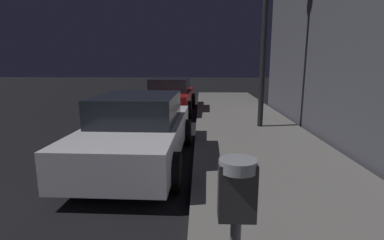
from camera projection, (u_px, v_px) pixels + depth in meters
parking_meter at (236, 225)px, 1.48m from camera, size 0.19×0.19×1.46m
car_white at (139, 130)px, 5.95m from camera, size 2.09×4.39×1.43m
car_red at (170, 96)px, 12.06m from camera, size 2.05×4.38×1.43m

